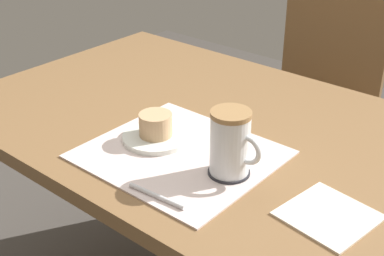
{
  "coord_description": "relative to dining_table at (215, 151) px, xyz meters",
  "views": [
    {
      "loc": [
        0.69,
        -0.91,
        1.34
      ],
      "look_at": [
        0.03,
        -0.12,
        0.79
      ],
      "focal_mm": 50.0,
      "sensor_mm": 36.0,
      "label": 1
    }
  ],
  "objects": [
    {
      "name": "teaspoon",
      "position": [
        0.11,
        -0.32,
        0.09
      ],
      "size": [
        0.13,
        0.02,
        0.01
      ],
      "primitive_type": "cylinder",
      "rotation": [
        0.0,
        1.57,
        0.08
      ],
      "color": "silver",
      "rests_on": "placemat"
    },
    {
      "name": "coffee_coaster",
      "position": [
        0.16,
        -0.16,
        0.08
      ],
      "size": [
        0.09,
        0.09,
        0.0
      ],
      "primitive_type": "cylinder",
      "color": "#232328",
      "rests_on": "placemat"
    },
    {
      "name": "pastry_plate",
      "position": [
        -0.05,
        -0.15,
        0.09
      ],
      "size": [
        0.15,
        0.15,
        0.01
      ],
      "primitive_type": "cylinder",
      "color": "silver",
      "rests_on": "placemat"
    },
    {
      "name": "dining_table",
      "position": [
        0.0,
        0.0,
        0.0
      ],
      "size": [
        1.29,
        0.8,
        0.74
      ],
      "color": "brown",
      "rests_on": "ground_plane"
    },
    {
      "name": "placemat",
      "position": [
        0.03,
        -0.16,
        0.08
      ],
      "size": [
        0.39,
        0.35,
        0.0
      ],
      "primitive_type": "cube",
      "color": "silver",
      "rests_on": "dining_table"
    },
    {
      "name": "paper_napkin",
      "position": [
        0.38,
        -0.15,
        0.08
      ],
      "size": [
        0.17,
        0.17,
        0.0
      ],
      "primitive_type": "cube",
      "rotation": [
        0.0,
        0.0,
        -0.14
      ],
      "color": "silver",
      "rests_on": "dining_table"
    },
    {
      "name": "wooden_chair",
      "position": [
        -0.1,
        0.74,
        -0.15
      ],
      "size": [
        0.46,
        0.46,
        0.96
      ],
      "rotation": [
        0.0,
        0.0,
        3.24
      ],
      "color": "brown",
      "rests_on": "ground_plane"
    },
    {
      "name": "pastry",
      "position": [
        -0.05,
        -0.15,
        0.12
      ],
      "size": [
        0.07,
        0.07,
        0.05
      ],
      "primitive_type": "cylinder",
      "color": "tan",
      "rests_on": "pastry_plate"
    },
    {
      "name": "coffee_mug",
      "position": [
        0.16,
        -0.16,
        0.15
      ],
      "size": [
        0.11,
        0.08,
        0.13
      ],
      "color": "white",
      "rests_on": "coffee_coaster"
    }
  ]
}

